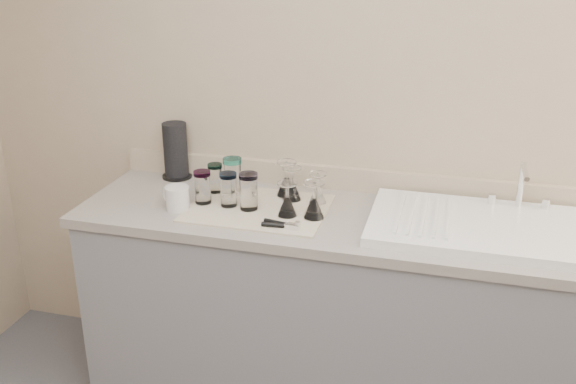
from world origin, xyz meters
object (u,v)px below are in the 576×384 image
(tumbler_blue, at_px, (228,189))
(goblet_back_left, at_px, (292,189))
(goblet_back_right, at_px, (318,193))
(tumbler_lavender, at_px, (249,191))
(can_opener, at_px, (281,225))
(white_mug, at_px, (177,198))
(goblet_extra, at_px, (286,184))
(goblet_front_right, at_px, (314,206))
(tumbler_cyan, at_px, (233,176))
(paper_towel_roll, at_px, (176,151))
(goblet_front_left, at_px, (287,204))
(sink_unit, at_px, (481,226))
(tumbler_magenta, at_px, (203,187))
(tumbler_teal, at_px, (215,178))

(tumbler_blue, relative_size, goblet_back_left, 0.99)
(goblet_back_right, bearing_deg, goblet_back_left, 176.89)
(tumbler_lavender, xyz_separation_m, can_opener, (0.17, -0.13, -0.07))
(white_mug, bearing_deg, goblet_back_right, 20.08)
(goblet_extra, xyz_separation_m, can_opener, (0.06, -0.31, -0.04))
(goblet_back_left, distance_m, goblet_front_right, 0.20)
(tumbler_cyan, distance_m, goblet_extra, 0.23)
(goblet_back_left, xyz_separation_m, can_opener, (0.03, -0.27, -0.04))
(tumbler_cyan, relative_size, goblet_back_right, 1.22)
(tumbler_blue, height_order, goblet_back_right, tumbler_blue)
(goblet_back_left, bearing_deg, goblet_front_right, -50.11)
(goblet_front_right, relative_size, paper_towel_roll, 0.57)
(tumbler_lavender, bearing_deg, goblet_back_left, 44.94)
(goblet_front_left, bearing_deg, tumbler_lavender, 172.24)
(goblet_back_left, height_order, white_mug, goblet_back_left)
(goblet_extra, bearing_deg, goblet_front_left, -73.98)
(paper_towel_roll, bearing_deg, goblet_front_right, -22.56)
(sink_unit, xyz_separation_m, tumbler_magenta, (-1.09, -0.03, 0.06))
(tumbler_blue, distance_m, goblet_front_left, 0.26)
(tumbler_lavender, bearing_deg, tumbler_magenta, 176.91)
(goblet_front_right, distance_m, goblet_extra, 0.25)
(goblet_back_left, height_order, goblet_front_right, goblet_front_right)
(tumbler_teal, xyz_separation_m, tumbler_lavender, (0.20, -0.14, 0.01))
(tumbler_cyan, bearing_deg, paper_towel_roll, 156.28)
(goblet_back_right, relative_size, goblet_extra, 0.86)
(tumbler_cyan, height_order, paper_towel_roll, paper_towel_roll)
(tumbler_lavender, height_order, goblet_back_right, tumbler_lavender)
(paper_towel_roll, bearing_deg, goblet_back_left, -13.57)
(white_mug, bearing_deg, tumbler_teal, 66.42)
(goblet_front_left, bearing_deg, goblet_front_right, 4.51)
(tumbler_blue, bearing_deg, goblet_front_left, -7.62)
(goblet_front_right, height_order, paper_towel_roll, paper_towel_roll)
(tumbler_cyan, bearing_deg, white_mug, -129.94)
(goblet_back_right, distance_m, goblet_extra, 0.15)
(sink_unit, xyz_separation_m, goblet_back_right, (-0.64, 0.09, 0.03))
(goblet_back_left, relative_size, can_opener, 0.96)
(tumbler_lavender, bearing_deg, sink_unit, 2.89)
(goblet_back_right, height_order, goblet_extra, goblet_extra)
(tumbler_blue, xyz_separation_m, can_opener, (0.26, -0.14, -0.06))
(tumbler_magenta, bearing_deg, tumbler_blue, 0.38)
(tumbler_cyan, bearing_deg, goblet_front_left, -29.79)
(white_mug, bearing_deg, goblet_front_left, 4.94)
(tumbler_magenta, distance_m, can_opener, 0.40)
(can_opener, height_order, white_mug, white_mug)
(goblet_back_left, height_order, paper_towel_roll, paper_towel_roll)
(goblet_back_left, bearing_deg, tumbler_cyan, -179.62)
(tumbler_blue, height_order, tumbler_lavender, tumbler_lavender)
(tumbler_magenta, relative_size, paper_towel_roll, 0.54)
(goblet_back_right, relative_size, paper_towel_roll, 0.51)
(sink_unit, xyz_separation_m, goblet_front_right, (-0.62, -0.06, 0.04))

